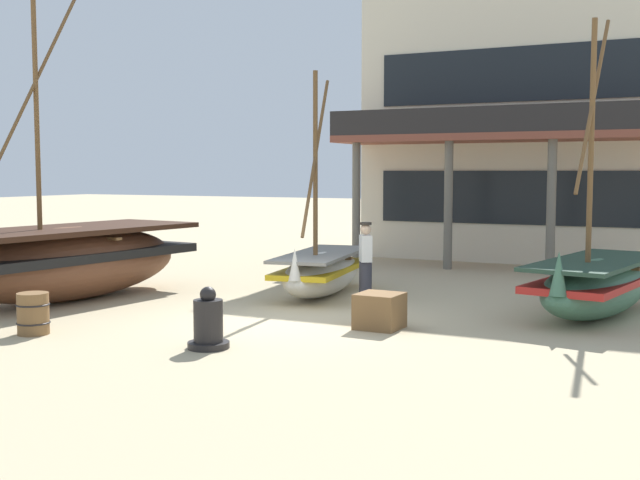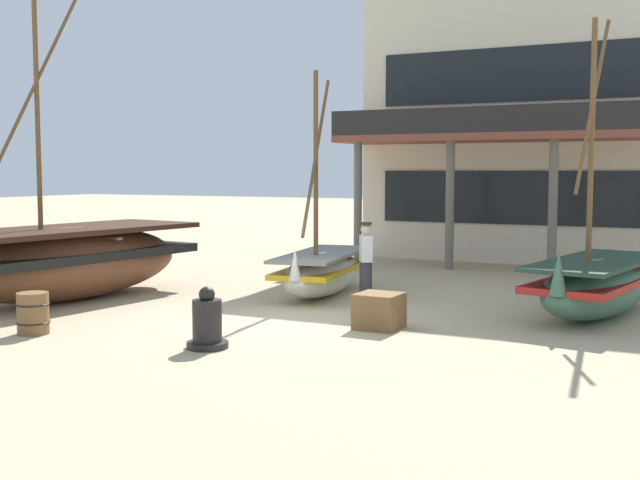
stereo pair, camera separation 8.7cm
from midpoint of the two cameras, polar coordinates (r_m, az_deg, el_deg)
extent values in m
plane|color=tan|center=(14.65, -1.59, -5.77)|extent=(120.00, 120.00, 0.00)
ellipsoid|color=silver|center=(17.57, 0.32, -2.42)|extent=(1.87, 4.01, 0.94)
cube|color=gold|center=(17.55, 0.32, -2.05)|extent=(1.85, 3.86, 0.11)
cube|color=gray|center=(17.52, 0.33, -1.02)|extent=(1.89, 3.94, 0.07)
cone|color=silver|center=(15.77, -1.65, -1.73)|extent=(0.29, 0.29, 0.66)
cylinder|color=brown|center=(16.96, -0.15, 5.02)|extent=(0.10, 0.10, 4.17)
cylinder|color=brown|center=(16.96, -0.15, 6.04)|extent=(0.37, 1.85, 3.36)
cube|color=brown|center=(17.80, 0.60, -1.26)|extent=(1.21, 0.35, 0.06)
ellipsoid|color=brown|center=(17.69, -17.30, -1.60)|extent=(2.90, 5.93, 1.55)
cube|color=black|center=(17.67, -17.31, -0.98)|extent=(2.89, 5.70, 0.19)
cube|color=#351E13|center=(17.63, -17.36, 0.69)|extent=(2.95, 5.82, 0.11)
cylinder|color=brown|center=(17.17, -19.41, 7.99)|extent=(0.10, 0.10, 5.27)
cylinder|color=brown|center=(17.24, -19.48, 10.62)|extent=(0.40, 2.75, 4.73)
cube|color=brown|center=(17.91, -16.28, 0.24)|extent=(2.13, 0.41, 0.06)
ellipsoid|color=#427056|center=(15.85, 19.32, -3.26)|extent=(2.21, 4.43, 1.08)
cube|color=red|center=(15.83, 19.33, -2.78)|extent=(2.20, 4.27, 0.13)
cube|color=#243D2F|center=(15.78, 19.37, -1.48)|extent=(2.24, 4.36, 0.08)
cone|color=#427056|center=(13.87, 16.85, -2.31)|extent=(0.35, 0.35, 0.75)
cylinder|color=brown|center=(15.19, 18.99, 6.08)|extent=(0.10, 0.10, 4.68)
cylinder|color=brown|center=(15.24, 19.08, 9.15)|extent=(0.35, 1.59, 3.20)
cube|color=brown|center=(16.10, 19.70, -1.79)|extent=(1.42, 0.41, 0.06)
cylinder|color=#33333D|center=(16.36, 3.44, -3.09)|extent=(0.26, 0.26, 0.88)
cube|color=silver|center=(16.27, 3.45, -0.61)|extent=(0.38, 0.42, 0.54)
sphere|color=beige|center=(16.24, 3.46, 0.76)|extent=(0.22, 0.22, 0.22)
cylinder|color=#2D2823|center=(16.23, 3.46, 1.18)|extent=(0.24, 0.24, 0.05)
cylinder|color=black|center=(12.51, -7.85, -7.43)|extent=(0.65, 0.65, 0.10)
cylinder|color=black|center=(12.44, -7.87, -5.74)|extent=(0.45, 0.45, 0.65)
sphere|color=black|center=(12.37, -7.90, -3.88)|extent=(0.25, 0.25, 0.25)
cylinder|color=brown|center=(14.21, -19.68, -4.96)|extent=(0.52, 0.52, 0.70)
torus|color=black|center=(14.18, -19.69, -4.35)|extent=(0.56, 0.56, 0.03)
torus|color=black|center=(14.23, -19.66, -5.57)|extent=(0.56, 0.56, 0.03)
cube|color=brown|center=(13.90, 4.43, -5.08)|extent=(0.76, 0.76, 0.61)
cube|color=beige|center=(26.84, 15.51, 10.34)|extent=(9.74, 5.80, 10.65)
cube|color=black|center=(23.86, 13.96, 2.95)|extent=(8.18, 0.06, 1.56)
cube|color=black|center=(24.01, 14.14, 11.45)|extent=(8.18, 0.06, 1.56)
cube|color=brown|center=(22.77, 13.43, 7.15)|extent=(9.74, 2.31, 0.20)
cylinder|color=#666056|center=(23.34, 2.83, 2.61)|extent=(0.24, 0.24, 3.55)
cylinder|color=#666056|center=(22.36, 9.38, 2.45)|extent=(0.24, 0.24, 3.55)
cylinder|color=#666056|center=(21.70, 16.42, 2.24)|extent=(0.24, 0.24, 3.55)
cube|color=black|center=(21.72, 12.78, 8.46)|extent=(9.74, 0.08, 0.70)
camera|label=1|loc=(0.04, -89.84, 0.01)|focal=44.74mm
camera|label=2|loc=(0.04, 90.16, -0.01)|focal=44.74mm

